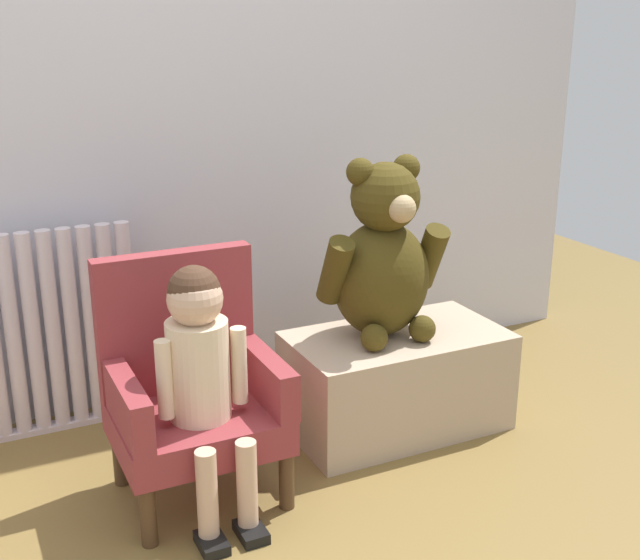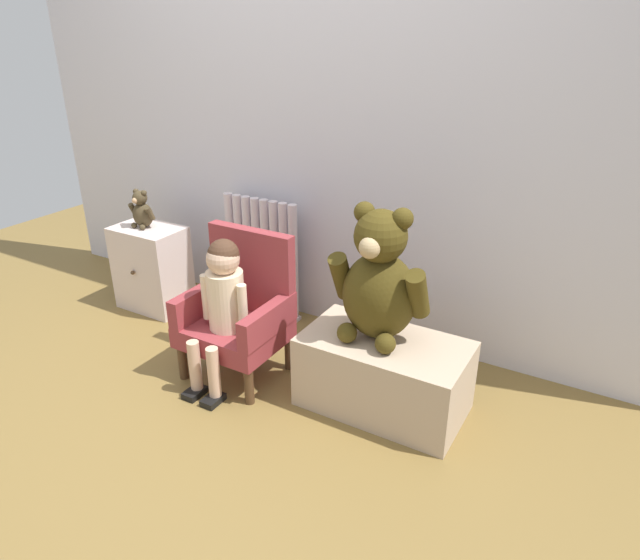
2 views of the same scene
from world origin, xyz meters
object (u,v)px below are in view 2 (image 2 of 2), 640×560
object	(u,v)px
child_armchair	(240,310)
small_teddy_bear	(142,211)
child_figure	(223,294)
radiator	(262,258)
low_bench	(383,374)
small_dresser	(152,268)
large_teddy_bear	(379,282)

from	to	relation	value
child_armchair	small_teddy_bear	xyz separation A→B (m)	(-0.89, 0.28, 0.28)
child_figure	small_teddy_bear	bearing A→B (deg)	156.28
radiator	low_bench	bearing A→B (deg)	-25.93
radiator	small_dresser	world-z (taller)	radiator
radiator	large_teddy_bear	world-z (taller)	large_teddy_bear
large_teddy_bear	small_dresser	bearing A→B (deg)	173.03
radiator	child_armchair	world-z (taller)	child_armchair
small_dresser	large_teddy_bear	distance (m)	1.59
large_teddy_bear	low_bench	bearing A→B (deg)	-23.43
child_armchair	child_figure	xyz separation A→B (m)	(0.00, -0.11, 0.14)
child_figure	large_teddy_bear	size ratio (longest dim) A/B	1.21
child_figure	large_teddy_bear	bearing A→B (deg)	16.81
child_armchair	large_teddy_bear	size ratio (longest dim) A/B	1.18
child_figure	large_teddy_bear	world-z (taller)	large_teddy_bear
small_dresser	large_teddy_bear	bearing A→B (deg)	-6.97
small_dresser	child_armchair	bearing A→B (deg)	-17.70
small_dresser	small_teddy_bear	distance (m)	0.35
radiator	small_teddy_bear	distance (m)	0.73
low_bench	large_teddy_bear	size ratio (longest dim) A/B	1.21
child_figure	low_bench	size ratio (longest dim) A/B	1.00
child_armchair	large_teddy_bear	world-z (taller)	large_teddy_bear
child_figure	small_dresser	bearing A→B (deg)	155.76
child_armchair	low_bench	bearing A→B (deg)	5.29
small_dresser	small_teddy_bear	world-z (taller)	small_teddy_bear
child_armchair	low_bench	distance (m)	0.74
child_armchair	child_figure	distance (m)	0.18
small_teddy_bear	child_figure	bearing A→B (deg)	-23.72
small_teddy_bear	child_armchair	bearing A→B (deg)	-17.30
child_figure	radiator	bearing A→B (deg)	112.03
radiator	child_figure	size ratio (longest dim) A/B	0.97
small_dresser	small_teddy_bear	bearing A→B (deg)	178.85
radiator	small_dresser	bearing A→B (deg)	-155.67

